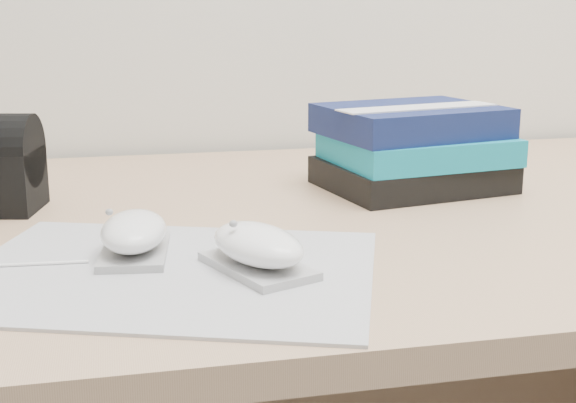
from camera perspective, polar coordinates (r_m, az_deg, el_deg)
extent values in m
cube|color=#A87F5D|center=(0.98, 4.98, -1.20)|extent=(1.60, 0.80, 0.03)
cube|color=#A87F5D|center=(1.45, 0.06, -11.38)|extent=(1.52, 0.03, 0.35)
cube|color=gray|center=(0.74, -8.54, -4.94)|extent=(0.45, 0.40, 0.00)
cube|color=#999A9C|center=(0.79, -10.84, -3.49)|extent=(0.07, 0.12, 0.01)
ellipsoid|color=white|center=(0.78, -10.90, -2.06)|extent=(0.08, 0.12, 0.03)
ellipsoid|color=gray|center=(0.77, -12.60, -0.74)|extent=(0.01, 0.01, 0.01)
cube|color=#A2A2A4|center=(0.73, -2.15, -4.60)|extent=(0.10, 0.13, 0.01)
ellipsoid|color=white|center=(0.72, -2.16, -3.04)|extent=(0.10, 0.13, 0.03)
ellipsoid|color=gray|center=(0.71, -3.92, -1.59)|extent=(0.01, 0.01, 0.01)
cube|color=black|center=(1.07, 8.80, 1.91)|extent=(0.25, 0.21, 0.04)
cube|color=#0E829C|center=(1.07, 9.20, 3.74)|extent=(0.24, 0.20, 0.03)
cube|color=#101C4D|center=(1.06, 8.73, 5.71)|extent=(0.25, 0.21, 0.04)
cube|color=silver|center=(1.04, 9.23, 6.62)|extent=(0.22, 0.09, 0.00)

